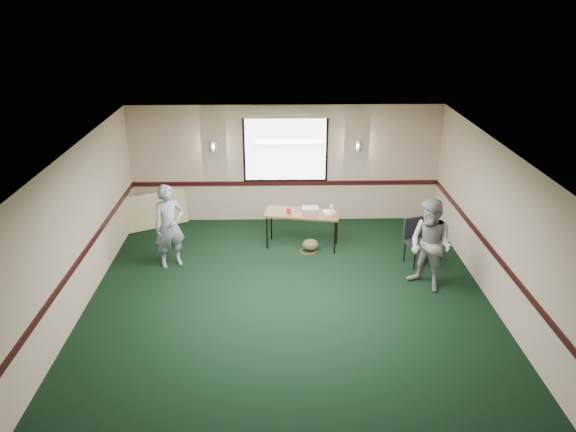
{
  "coord_description": "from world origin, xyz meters",
  "views": [
    {
      "loc": [
        -0.2,
        -8.17,
        5.14
      ],
      "look_at": [
        0.0,
        1.3,
        1.2
      ],
      "focal_mm": 35.0,
      "sensor_mm": 36.0,
      "label": 1
    }
  ],
  "objects_px": {
    "conference_chair": "(417,237)",
    "person_left": "(169,226)",
    "projector": "(310,210)",
    "folding_table": "(302,215)",
    "person_right": "(430,245)"
  },
  "relations": [
    {
      "from": "folding_table",
      "to": "person_right",
      "type": "bearing_deg",
      "value": -29.27
    },
    {
      "from": "person_left",
      "to": "conference_chair",
      "type": "bearing_deg",
      "value": -27.44
    },
    {
      "from": "folding_table",
      "to": "projector",
      "type": "relative_size",
      "value": 4.88
    },
    {
      "from": "conference_chair",
      "to": "person_right",
      "type": "xyz_separation_m",
      "value": [
        -0.02,
        -1.02,
        0.32
      ]
    },
    {
      "from": "conference_chair",
      "to": "projector",
      "type": "bearing_deg",
      "value": 140.79
    },
    {
      "from": "folding_table",
      "to": "person_left",
      "type": "relative_size",
      "value": 0.97
    },
    {
      "from": "folding_table",
      "to": "person_right",
      "type": "relative_size",
      "value": 0.95
    },
    {
      "from": "conference_chair",
      "to": "person_left",
      "type": "height_order",
      "value": "person_left"
    },
    {
      "from": "folding_table",
      "to": "conference_chair",
      "type": "height_order",
      "value": "conference_chair"
    },
    {
      "from": "projector",
      "to": "conference_chair",
      "type": "distance_m",
      "value": 2.21
    },
    {
      "from": "conference_chair",
      "to": "person_left",
      "type": "xyz_separation_m",
      "value": [
        -4.81,
        -0.01,
        0.29
      ]
    },
    {
      "from": "projector",
      "to": "conference_chair",
      "type": "xyz_separation_m",
      "value": [
        2.05,
        -0.77,
        -0.28
      ]
    },
    {
      "from": "folding_table",
      "to": "projector",
      "type": "bearing_deg",
      "value": 5.81
    },
    {
      "from": "projector",
      "to": "folding_table",
      "type": "bearing_deg",
      "value": 177.08
    },
    {
      "from": "folding_table",
      "to": "person_left",
      "type": "distance_m",
      "value": 2.72
    }
  ]
}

